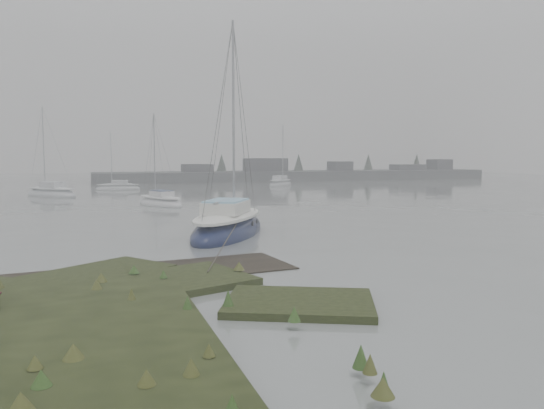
% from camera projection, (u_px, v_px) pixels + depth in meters
% --- Properties ---
extents(ground, '(160.00, 160.00, 0.00)m').
position_uv_depth(ground, '(147.00, 203.00, 41.29)').
color(ground, slate).
rests_on(ground, ground).
extents(far_shoreline, '(60.00, 8.00, 4.15)m').
position_uv_depth(far_shoreline, '(306.00, 174.00, 79.96)').
color(far_shoreline, '#4C4F51').
rests_on(far_shoreline, ground).
extents(sailboat_main, '(6.02, 7.72, 10.63)m').
position_uv_depth(sailboat_main, '(228.00, 228.00, 24.26)').
color(sailboat_main, '#121938').
rests_on(sailboat_main, ground).
extents(sailboat_white, '(3.65, 5.39, 7.26)m').
position_uv_depth(sailboat_white, '(160.00, 202.00, 38.84)').
color(sailboat_white, silver).
rests_on(sailboat_white, ground).
extents(sailboat_far_a, '(5.50, 5.97, 8.65)m').
position_uv_depth(sailboat_far_a, '(51.00, 193.00, 47.60)').
color(sailboat_far_a, '#B9BEC4').
rests_on(sailboat_far_a, ground).
extents(sailboat_far_b, '(5.17, 5.48, 8.02)m').
position_uv_depth(sailboat_far_b, '(281.00, 184.00, 64.98)').
color(sailboat_far_b, '#A7ACB0').
rests_on(sailboat_far_b, ground).
extents(sailboat_far_c, '(4.88, 2.28, 6.62)m').
position_uv_depth(sailboat_far_c, '(118.00, 188.00, 56.96)').
color(sailboat_far_c, silver).
rests_on(sailboat_far_c, ground).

